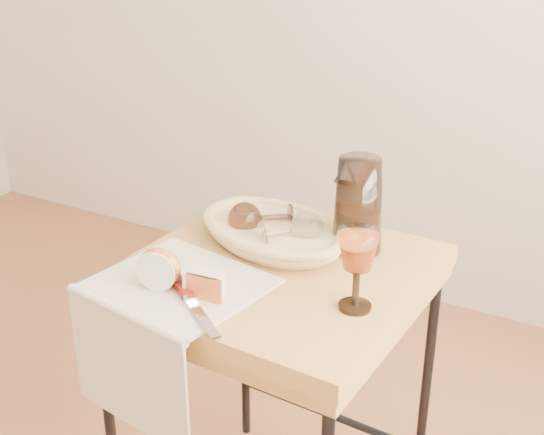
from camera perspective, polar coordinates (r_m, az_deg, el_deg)
The scene contains 10 objects.
side_table at distance 1.72m, azimuth 0.34°, elevation -15.15°, with size 0.59×0.59×0.76m, color brown, non-canonical shape.
tea_towel at distance 1.44m, azimuth -7.52°, elevation -5.33°, with size 0.32×0.29×0.01m, color #FDEFC3.
bread_basket at distance 1.59m, azimuth 0.06°, elevation -1.29°, with size 0.34×0.23×0.05m, color tan, non-canonical shape.
goblet_lying_a at distance 1.61m, azimuth -0.61°, elevation -0.01°, with size 0.13×0.08×0.08m, color #573022, non-canonical shape.
goblet_lying_b at distance 1.55m, azimuth 1.31°, elevation -1.06°, with size 0.13×0.08×0.08m, color white, non-canonical shape.
pitcher at distance 1.54m, azimuth 6.93°, elevation 1.02°, with size 0.15×0.23×0.25m, color black, non-canonical shape.
wine_goblet at distance 1.33m, azimuth 6.83°, elevation -4.22°, with size 0.08×0.08×0.16m, color white, non-canonical shape.
apple_half at distance 1.42m, azimuth -8.99°, elevation -3.95°, with size 0.09×0.05×0.08m, color #AD070F.
apple_wedge at distance 1.38m, azimuth -5.45°, elevation -5.28°, with size 0.07×0.04×0.05m, color silver.
table_knife at distance 1.36m, azimuth -6.43°, elevation -6.76°, with size 0.23×0.02×0.02m, color silver, non-canonical shape.
Camera 1 is at (1.24, -0.68, 1.46)m, focal length 46.88 mm.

